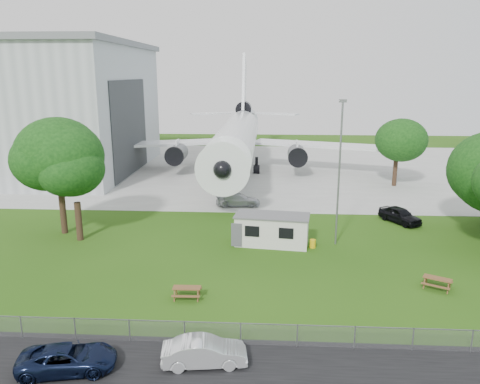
# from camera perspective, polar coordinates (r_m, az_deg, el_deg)

# --- Properties ---
(ground) EXTENTS (160.00, 160.00, 0.00)m
(ground) POSITION_cam_1_polar(r_m,az_deg,el_deg) (34.75, -0.70, -9.68)
(ground) COLOR #325C15
(concrete_apron) EXTENTS (120.00, 46.00, 0.03)m
(concrete_apron) POSITION_cam_1_polar(r_m,az_deg,el_deg) (71.13, 1.43, 2.82)
(concrete_apron) COLOR #B7B7B2
(concrete_apron) RESTS_ON ground
(airliner) EXTENTS (46.36, 47.73, 17.69)m
(airliner) POSITION_cam_1_polar(r_m,az_deg,el_deg) (68.25, -0.29, 6.81)
(airliner) COLOR white
(airliner) RESTS_ON ground
(site_cabin) EXTENTS (6.90, 3.46, 2.62)m
(site_cabin) POSITION_cam_1_polar(r_m,az_deg,el_deg) (39.64, 3.94, -4.60)
(site_cabin) COLOR silver
(site_cabin) RESTS_ON ground
(picnic_west) EXTENTS (1.83, 1.53, 0.76)m
(picnic_west) POSITION_cam_1_polar(r_m,az_deg,el_deg) (31.18, -6.47, -12.72)
(picnic_west) COLOR brown
(picnic_west) RESTS_ON ground
(picnic_east) EXTENTS (2.30, 2.19, 0.76)m
(picnic_east) POSITION_cam_1_polar(r_m,az_deg,el_deg) (34.87, 22.83, -10.78)
(picnic_east) COLOR brown
(picnic_east) RESTS_ON ground
(fence) EXTENTS (58.00, 0.04, 1.30)m
(fence) POSITION_cam_1_polar(r_m,az_deg,el_deg) (26.37, -2.21, -18.05)
(fence) COLOR gray
(fence) RESTS_ON ground
(lamp_mast) EXTENTS (0.16, 0.16, 12.00)m
(lamp_mast) POSITION_cam_1_polar(r_m,az_deg,el_deg) (39.19, 11.97, 2.02)
(lamp_mast) COLOR slate
(lamp_mast) RESTS_ON ground
(tree_west_big) EXTENTS (8.35, 8.35, 11.38)m
(tree_west_big) POSITION_cam_1_polar(r_m,az_deg,el_deg) (43.98, -21.36, 4.24)
(tree_west_big) COLOR #382619
(tree_west_big) RESTS_ON ground
(tree_west_small) EXTENTS (5.97, 5.97, 8.81)m
(tree_west_small) POSITION_cam_1_polar(r_m,az_deg,el_deg) (41.85, -19.51, 2.00)
(tree_west_small) COLOR #382619
(tree_west_small) RESTS_ON ground
(tree_far_apron) EXTENTS (6.64, 6.64, 8.98)m
(tree_far_apron) POSITION_cam_1_polar(r_m,az_deg,el_deg) (62.67, 18.64, 5.75)
(tree_far_apron) COLOR #382619
(tree_far_apron) RESTS_ON ground
(car_centre_sedan) EXTENTS (4.36, 2.00, 1.39)m
(car_centre_sedan) POSITION_cam_1_polar(r_m,az_deg,el_deg) (24.53, -4.36, -18.90)
(car_centre_sedan) COLOR silver
(car_centre_sedan) RESTS_ON ground
(car_west_estate) EXTENTS (4.98, 3.02, 1.29)m
(car_west_estate) POSITION_cam_1_polar(r_m,az_deg,el_deg) (25.49, -20.26, -18.55)
(car_west_estate) COLOR black
(car_west_estate) RESTS_ON ground
(car_ne_hatch) EXTENTS (3.88, 4.75, 1.52)m
(car_ne_hatch) POSITION_cam_1_polar(r_m,az_deg,el_deg) (47.96, 18.91, -2.69)
(car_ne_hatch) COLOR black
(car_ne_hatch) RESTS_ON ground
(car_apron_van) EXTENTS (4.95, 2.38, 1.39)m
(car_apron_van) POSITION_cam_1_polar(r_m,az_deg,el_deg) (51.13, -0.25, -0.95)
(car_apron_van) COLOR #B8BAC0
(car_apron_van) RESTS_ON ground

